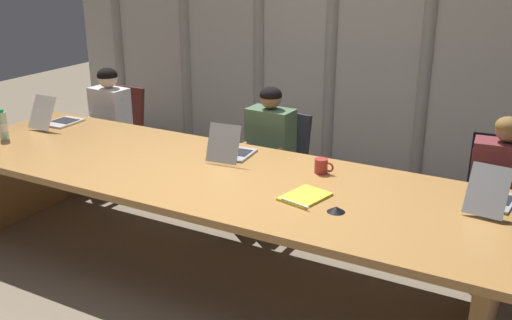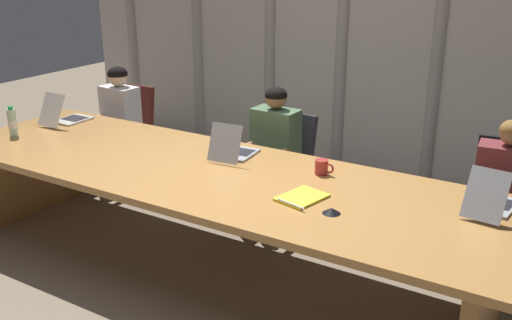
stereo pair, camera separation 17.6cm
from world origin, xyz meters
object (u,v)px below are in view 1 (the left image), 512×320
(person_left_mid, at_px, (265,149))
(conference_mic_left_side, at_px, (336,209))
(office_chair_center, at_px, (492,219))
(person_left_end, at_px, (104,120))
(laptop_center, at_px, (492,197))
(coffee_mug_near, at_px, (322,166))
(laptop_left_mid, at_px, (232,150))
(spiral_notepad, at_px, (305,197))
(office_chair_left_end, at_px, (117,146))
(person_center, at_px, (499,190))
(water_bottle_primary, at_px, (3,126))
(office_chair_left_mid, at_px, (276,178))
(laptop_left_end, at_px, (57,119))

(person_left_mid, height_order, conference_mic_left_side, person_left_mid)
(office_chair_center, bearing_deg, person_left_end, -92.39)
(laptop_center, bearing_deg, office_chair_center, 8.98)
(laptop_center, xyz_separation_m, coffee_mug_near, (-1.12, 0.02, -0.01))
(laptop_left_mid, height_order, spiral_notepad, laptop_left_mid)
(office_chair_left_end, height_order, person_center, person_center)
(person_center, relative_size, coffee_mug_near, 8.22)
(laptop_center, xyz_separation_m, person_left_end, (-3.62, 0.58, -0.16))
(office_chair_center, height_order, water_bottle_primary, water_bottle_primary)
(person_left_end, xyz_separation_m, water_bottle_primary, (-0.06, -1.09, 0.22))
(laptop_left_mid, bearing_deg, person_center, -77.58)
(person_left_mid, bearing_deg, office_chair_left_mid, 173.54)
(spiral_notepad, bearing_deg, person_left_mid, 141.85)
(office_chair_left_mid, height_order, coffee_mug_near, office_chair_left_mid)
(spiral_notepad, bearing_deg, laptop_left_end, -176.17)
(laptop_left_end, distance_m, person_center, 3.65)
(office_chair_center, bearing_deg, laptop_center, -1.81)
(laptop_center, bearing_deg, water_bottle_primary, 103.69)
(laptop_left_end, xyz_separation_m, spiral_notepad, (2.58, -0.43, -0.05))
(office_chair_left_mid, relative_size, person_left_end, 0.77)
(coffee_mug_near, distance_m, conference_mic_left_side, 0.64)
(laptop_center, xyz_separation_m, office_chair_left_mid, (-1.82, 0.74, -0.48))
(laptop_left_mid, xyz_separation_m, spiral_notepad, (0.79, -0.43, -0.05))
(office_chair_left_end, relative_size, office_chair_center, 0.98)
(laptop_left_mid, bearing_deg, person_left_end, 66.47)
(coffee_mug_near, relative_size, conference_mic_left_side, 1.27)
(laptop_left_end, distance_m, coffee_mug_near, 2.50)
(person_left_end, relative_size, conference_mic_left_side, 10.46)
(laptop_left_mid, relative_size, office_chair_left_mid, 0.47)
(person_center, xyz_separation_m, coffee_mug_near, (-1.10, -0.56, 0.16))
(office_chair_left_mid, relative_size, office_chair_center, 0.95)
(laptop_left_mid, height_order, water_bottle_primary, laptop_left_mid)
(office_chair_left_mid, height_order, office_chair_center, office_chair_center)
(laptop_center, height_order, spiral_notepad, laptop_center)
(laptop_center, bearing_deg, spiral_notepad, 118.39)
(laptop_left_mid, bearing_deg, water_bottle_primary, 99.78)
(laptop_left_mid, relative_size, person_left_mid, 0.36)
(laptop_left_mid, xyz_separation_m, office_chair_left_end, (-1.80, 0.74, -0.47))
(person_left_end, bearing_deg, office_chair_left_mid, 99.52)
(laptop_left_end, xyz_separation_m, laptop_left_mid, (1.79, 0.00, -0.00))
(water_bottle_primary, bearing_deg, coffee_mug_near, 11.68)
(person_left_mid, bearing_deg, person_left_end, -87.68)
(laptop_left_mid, xyz_separation_m, person_left_end, (-1.79, 0.58, -0.16))
(person_left_end, bearing_deg, water_bottle_primary, 1.45)
(office_chair_center, bearing_deg, laptop_left_end, -83.12)
(laptop_center, distance_m, office_chair_left_end, 3.73)
(office_chair_center, height_order, conference_mic_left_side, office_chair_center)
(coffee_mug_near, bearing_deg, laptop_left_end, -179.34)
(laptop_left_end, relative_size, laptop_center, 0.92)
(person_left_mid, xyz_separation_m, coffee_mug_near, (0.73, -0.56, 0.16))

